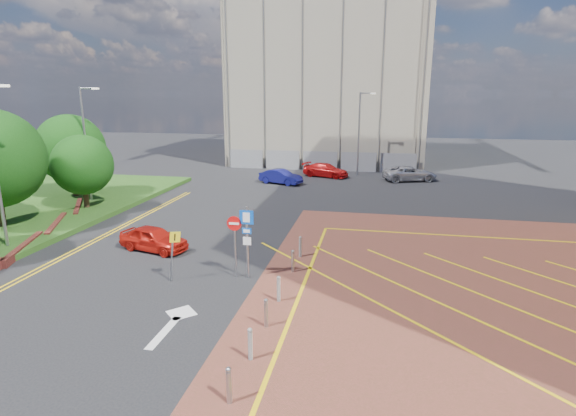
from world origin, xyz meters
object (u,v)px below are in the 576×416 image
(lamp_back, at_px, (360,131))
(warning_sign, at_px, (173,250))
(lamp_left_far, at_px, (86,140))
(car_silver_back, at_px, (410,173))
(car_red_back, at_px, (326,170))
(tree_c, at_px, (82,165))
(sign_cluster, at_px, (242,235))
(car_red_left, at_px, (154,239))
(tree_d, at_px, (71,149))
(car_blue_back, at_px, (281,177))

(lamp_back, bearing_deg, warning_sign, -103.19)
(lamp_left_far, height_order, car_silver_back, lamp_left_far)
(lamp_left_far, xyz_separation_m, car_red_back, (15.45, 14.33, -4.01))
(tree_c, xyz_separation_m, car_silver_back, (22.37, 15.77, -2.52))
(car_red_back, bearing_deg, tree_c, 156.51)
(sign_cluster, distance_m, car_red_left, 6.22)
(tree_c, relative_size, lamp_left_far, 0.61)
(lamp_left_far, bearing_deg, tree_c, -65.29)
(tree_c, height_order, car_red_back, tree_c)
(tree_d, xyz_separation_m, lamp_back, (20.58, 15.00, 0.49))
(lamp_left_far, bearing_deg, tree_d, 154.32)
(lamp_back, xyz_separation_m, car_blue_back, (-6.59, -5.95, -3.72))
(lamp_back, height_order, car_red_back, lamp_back)
(lamp_left_far, height_order, car_red_left, lamp_left_far)
(tree_d, bearing_deg, lamp_back, 36.09)
(car_red_left, relative_size, car_red_back, 0.82)
(car_red_left, relative_size, car_blue_back, 0.94)
(warning_sign, distance_m, car_red_back, 26.53)
(lamp_left_far, distance_m, car_red_left, 13.13)
(tree_c, distance_m, car_blue_back, 16.51)
(tree_c, xyz_separation_m, lamp_back, (17.58, 18.00, 1.17))
(lamp_back, xyz_separation_m, car_red_back, (-3.05, -1.67, -3.71))
(lamp_left_far, relative_size, sign_cluster, 2.50)
(tree_d, height_order, car_blue_back, tree_d)
(lamp_left_far, xyz_separation_m, car_red_left, (9.20, -8.46, -4.03))
(lamp_left_far, bearing_deg, warning_sign, -45.01)
(sign_cluster, bearing_deg, car_red_back, 88.34)
(tree_c, height_order, tree_d, tree_d)
(tree_d, height_order, car_red_back, tree_d)
(warning_sign, distance_m, car_silver_back, 28.12)
(tree_d, height_order, lamp_left_far, lamp_left_far)
(sign_cluster, bearing_deg, car_red_left, 155.14)
(lamp_left_far, relative_size, car_silver_back, 1.64)
(lamp_back, distance_m, warning_sign, 28.86)
(tree_c, height_order, lamp_back, lamp_back)
(lamp_back, bearing_deg, car_silver_back, -25.00)
(car_red_left, xyz_separation_m, car_silver_back, (14.09, 22.23, 0.05))
(tree_c, height_order, car_red_left, tree_c)
(tree_c, relative_size, lamp_back, 0.61)
(warning_sign, bearing_deg, car_red_back, 82.41)
(tree_c, height_order, lamp_left_far, lamp_left_far)
(car_blue_back, xyz_separation_m, car_red_back, (3.54, 4.28, 0.01))
(lamp_left_far, distance_m, car_silver_back, 27.35)
(car_red_back, bearing_deg, car_red_left, -177.16)
(lamp_left_far, distance_m, warning_sign, 17.21)
(car_silver_back, bearing_deg, tree_d, 98.42)
(car_red_left, xyz_separation_m, car_blue_back, (2.71, 18.51, 0.02))
(car_red_back, bearing_deg, car_blue_back, 158.54)
(sign_cluster, xyz_separation_m, car_silver_back, (8.57, 24.78, -1.28))
(lamp_left_far, relative_size, warning_sign, 3.56)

